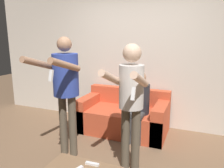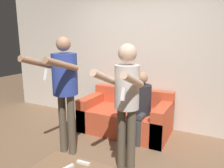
{
  "view_description": "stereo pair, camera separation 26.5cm",
  "coord_description": "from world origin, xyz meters",
  "px_view_note": "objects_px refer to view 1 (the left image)",
  "views": [
    {
      "loc": [
        1.11,
        -2.38,
        1.7
      ],
      "look_at": [
        -0.11,
        0.63,
        0.99
      ],
      "focal_mm": 35.0,
      "sensor_mm": 36.0,
      "label": 1
    },
    {
      "loc": [
        1.35,
        -2.27,
        1.7
      ],
      "look_at": [
        -0.11,
        0.63,
        0.99
      ],
      "focal_mm": 35.0,
      "sensor_mm": 36.0,
      "label": 2
    }
  ],
  "objects_px": {
    "person_seated": "(139,102)",
    "remote_far": "(92,164)",
    "person_standing_right": "(131,95)",
    "couch": "(124,117)",
    "person_standing_left": "(65,83)"
  },
  "relations": [
    {
      "from": "person_standing_left",
      "to": "person_seated",
      "type": "distance_m",
      "value": 1.31
    },
    {
      "from": "person_seated",
      "to": "person_standing_right",
      "type": "bearing_deg",
      "value": -81.1
    },
    {
      "from": "couch",
      "to": "remote_far",
      "type": "xyz_separation_m",
      "value": [
        0.25,
        -1.75,
        0.13
      ]
    },
    {
      "from": "couch",
      "to": "person_seated",
      "type": "height_order",
      "value": "person_seated"
    },
    {
      "from": "remote_far",
      "to": "person_seated",
      "type": "bearing_deg",
      "value": 87.52
    },
    {
      "from": "person_seated",
      "to": "remote_far",
      "type": "height_order",
      "value": "person_seated"
    },
    {
      "from": "person_standing_right",
      "to": "couch",
      "type": "bearing_deg",
      "value": 112.89
    },
    {
      "from": "couch",
      "to": "person_seated",
      "type": "distance_m",
      "value": 0.52
    },
    {
      "from": "person_standing_left",
      "to": "person_standing_right",
      "type": "bearing_deg",
      "value": -0.0
    },
    {
      "from": "person_seated",
      "to": "remote_far",
      "type": "bearing_deg",
      "value": -92.48
    },
    {
      "from": "couch",
      "to": "person_standing_left",
      "type": "height_order",
      "value": "person_standing_left"
    },
    {
      "from": "person_standing_left",
      "to": "person_standing_right",
      "type": "distance_m",
      "value": 0.94
    },
    {
      "from": "person_standing_left",
      "to": "remote_far",
      "type": "distance_m",
      "value": 1.18
    },
    {
      "from": "couch",
      "to": "person_seated",
      "type": "relative_size",
      "value": 1.37
    },
    {
      "from": "person_standing_right",
      "to": "person_seated",
      "type": "height_order",
      "value": "person_standing_right"
    }
  ]
}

